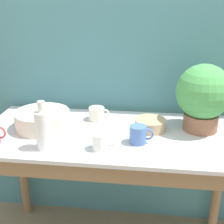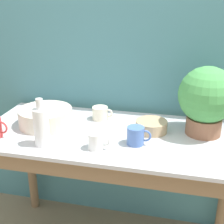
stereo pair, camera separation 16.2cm
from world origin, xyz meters
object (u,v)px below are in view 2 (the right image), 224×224
Objects in this scene: potted_plant at (207,98)px; bowl_wash_large at (46,117)px; mug_white at (96,141)px; mug_cream at (100,113)px; mug_blue at (136,136)px; bowl_small_tan at (151,126)px; bottle_tall at (41,126)px.

bowl_wash_large is (-0.86, -0.08, -0.15)m from potted_plant.
mug_white reaches higher than mug_cream.
bowl_small_tan is (0.06, 0.17, -0.02)m from mug_blue.
bottle_tall is 0.46m from mug_blue.
bowl_small_tan is (0.31, -0.10, -0.01)m from mug_cream.
bowl_wash_large is 2.75× the size of mug_white.
bottle_tall is 0.28m from mug_white.
mug_white is at bearing -77.80° from mug_cream.
mug_white is at bearing 4.84° from bottle_tall.
bottle_tall reaches higher than bowl_small_tan.
potted_plant is 0.60m from mug_white.
bottle_tall is 1.97× the size of mug_cream.
mug_cream is 0.37m from mug_blue.
bowl_wash_large reaches higher than mug_cream.
mug_white is at bearing -30.22° from bowl_wash_large.
potted_plant is 3.34× the size of mug_white.
mug_cream is 1.02× the size of mug_blue.
bottle_tall is 0.58m from bowl_small_tan.
bowl_wash_large is 1.24× the size of bottle_tall.
bottle_tall is at bearing -175.16° from mug_white.
potted_plant is at bearing -6.54° from mug_cream.
bowl_wash_large is at bearing 167.46° from mug_blue.
mug_cream is at bearing 133.44° from mug_blue.
bowl_wash_large is 1.76× the size of bowl_small_tan.
bottle_tall reaches higher than mug_white.
bottle_tall is at bearing -151.08° from bowl_small_tan.
mug_white is 0.37m from mug_cream.
mug_cream is at bearing 173.46° from potted_plant.
mug_cream is 0.33m from bowl_small_tan.
mug_blue reaches higher than mug_white.
bowl_wash_large is 0.25m from bottle_tall.
potted_plant is 0.32m from bowl_small_tan.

